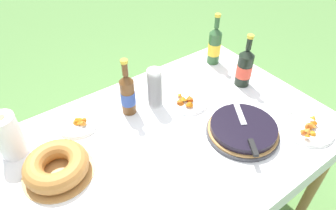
{
  "coord_description": "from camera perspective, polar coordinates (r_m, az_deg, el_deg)",
  "views": [
    {
      "loc": [
        -0.58,
        -0.76,
        1.78
      ],
      "look_at": [
        0.07,
        0.13,
        0.84
      ],
      "focal_mm": 32.0,
      "sensor_mm": 36.0,
      "label": 1
    }
  ],
  "objects": [
    {
      "name": "juice_bottle_red",
      "position": [
        1.67,
        14.38,
        6.97
      ],
      "size": [
        0.08,
        0.08,
        0.3
      ],
      "color": "black",
      "rests_on": "tablecloth"
    },
    {
      "name": "serving_knife",
      "position": [
        1.37,
        14.62,
        -4.44
      ],
      "size": [
        0.22,
        0.33,
        0.01
      ],
      "rotation": [
        0.0,
        0.0,
        1.01
      ],
      "color": "silver",
      "rests_on": "berry_tart"
    },
    {
      "name": "snack_plate_left",
      "position": [
        1.55,
        25.1,
        -4.01
      ],
      "size": [
        0.24,
        0.24,
        0.06
      ],
      "color": "white",
      "rests_on": "tablecloth"
    },
    {
      "name": "berry_tart",
      "position": [
        1.41,
        14.07,
        -4.62
      ],
      "size": [
        0.33,
        0.33,
        0.06
      ],
      "color": "#38383D",
      "rests_on": "tablecloth"
    },
    {
      "name": "bundt_cake",
      "position": [
        1.3,
        -20.46,
        -10.85
      ],
      "size": [
        0.29,
        0.29,
        0.09
      ],
      "color": "#B78447",
      "rests_on": "tablecloth"
    },
    {
      "name": "snack_plate_right",
      "position": [
        1.49,
        -16.61,
        -3.27
      ],
      "size": [
        0.2,
        0.2,
        0.05
      ],
      "color": "white",
      "rests_on": "tablecloth"
    },
    {
      "name": "cup_stack",
      "position": [
        1.48,
        -2.55,
        3.23
      ],
      "size": [
        0.07,
        0.07,
        0.21
      ],
      "color": "white",
      "rests_on": "tablecloth"
    },
    {
      "name": "snack_plate_near",
      "position": [
        1.55,
        3.8,
        0.78
      ],
      "size": [
        0.21,
        0.21,
        0.05
      ],
      "color": "white",
      "rests_on": "tablecloth"
    },
    {
      "name": "paper_towel_roll",
      "position": [
        1.41,
        -28.17,
        -5.21
      ],
      "size": [
        0.11,
        0.11,
        0.21
      ],
      "color": "white",
      "rests_on": "tablecloth"
    },
    {
      "name": "cider_bottle_amber",
      "position": [
        1.45,
        -7.7,
        2.13
      ],
      "size": [
        0.07,
        0.07,
        0.3
      ],
      "color": "brown",
      "rests_on": "tablecloth"
    },
    {
      "name": "garden_table",
      "position": [
        1.44,
        0.86,
        -8.0
      ],
      "size": [
        1.51,
        1.0,
        0.77
      ],
      "color": "#A87A47",
      "rests_on": "ground_plane"
    },
    {
      "name": "tablecloth",
      "position": [
        1.4,
        0.88,
        -6.26
      ],
      "size": [
        1.52,
        1.01,
        0.1
      ],
      "color": "white",
      "rests_on": "garden_table"
    },
    {
      "name": "cider_bottle_green",
      "position": [
        1.83,
        8.85,
        11.16
      ],
      "size": [
        0.08,
        0.08,
        0.31
      ],
      "color": "#2D562D",
      "rests_on": "tablecloth"
    }
  ]
}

